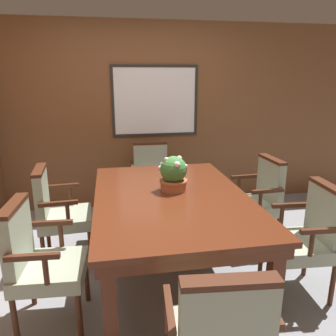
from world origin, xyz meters
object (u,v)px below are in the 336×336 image
(chair_left_far, at_px, (58,210))
(potted_plant, at_px, (173,174))
(dining_table, at_px, (171,204))
(chair_right_near, at_px, (307,234))
(chair_head_far, at_px, (152,176))
(chair_right_far, at_px, (258,197))
(chair_left_near, at_px, (39,259))

(chair_left_far, xyz_separation_m, potted_plant, (1.07, -0.33, 0.40))
(dining_table, xyz_separation_m, chair_right_near, (1.05, -0.44, -0.16))
(dining_table, bearing_deg, potted_plant, 69.48)
(chair_right_near, xyz_separation_m, potted_plant, (-1.00, 0.56, 0.40))
(chair_head_far, bearing_deg, dining_table, -89.64)
(potted_plant, bearing_deg, chair_right_far, 17.66)
(chair_right_near, relative_size, chair_head_far, 1.00)
(chair_left_far, bearing_deg, chair_right_near, -116.96)
(chair_right_near, distance_m, chair_left_far, 2.26)
(chair_left_near, bearing_deg, chair_left_far, 3.20)
(chair_right_far, height_order, potted_plant, potted_plant)
(chair_right_near, bearing_deg, chair_left_near, -86.41)
(chair_right_near, distance_m, chair_head_far, 2.09)
(chair_left_near, bearing_deg, chair_head_far, -26.38)
(chair_right_near, relative_size, chair_left_far, 1.00)
(dining_table, xyz_separation_m, chair_left_near, (-1.03, -0.44, -0.16))
(chair_right_far, distance_m, chair_left_near, 2.23)
(chair_right_far, relative_size, chair_left_near, 1.00)
(chair_right_near, bearing_deg, chair_head_far, -146.46)
(chair_right_near, relative_size, potted_plant, 3.01)
(chair_right_near, xyz_separation_m, chair_head_far, (-1.04, 1.81, 0.00))
(chair_head_far, bearing_deg, chair_left_far, -137.76)
(chair_head_far, distance_m, potted_plant, 1.31)
(chair_left_far, bearing_deg, chair_head_far, -52.14)
(chair_right_near, distance_m, potted_plant, 1.22)
(potted_plant, bearing_deg, chair_left_near, -152.63)
(dining_table, height_order, potted_plant, potted_plant)
(dining_table, height_order, chair_right_near, chair_right_near)
(chair_right_far, xyz_separation_m, chair_left_near, (-2.06, -0.87, 0.00))
(chair_right_near, height_order, chair_head_far, same)
(chair_right_near, bearing_deg, potted_plant, -115.38)
(chair_right_near, xyz_separation_m, chair_right_far, (-0.02, 0.87, 0.00))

